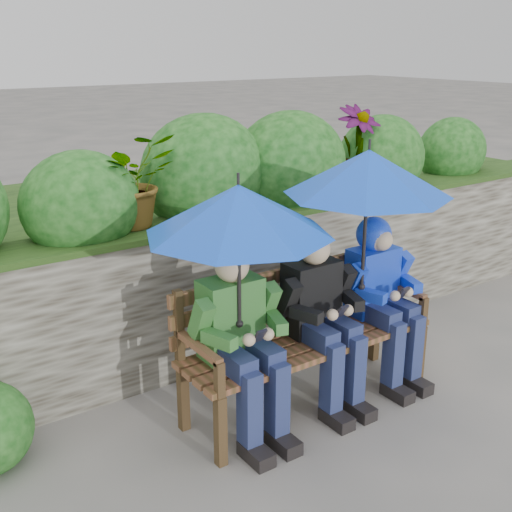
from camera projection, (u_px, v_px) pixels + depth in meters
ground at (265, 403)px, 4.03m from camera, size 60.00×60.00×0.00m
garden_backdrop at (134, 249)px, 5.02m from camera, size 8.00×2.87×1.82m
park_bench at (302, 328)px, 3.92m from camera, size 1.64×0.48×0.87m
boy_left at (241, 333)px, 3.55m from camera, size 0.52×0.60×1.13m
boy_middle at (321, 311)px, 3.87m from camera, size 0.50×0.58×1.11m
boy_right at (381, 287)px, 4.15m from camera, size 0.49×0.60×1.10m
umbrella_left at (238, 210)px, 3.32m from camera, size 1.01×1.01×0.86m
umbrella_right at (368, 173)px, 3.77m from camera, size 1.00×1.00×0.94m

